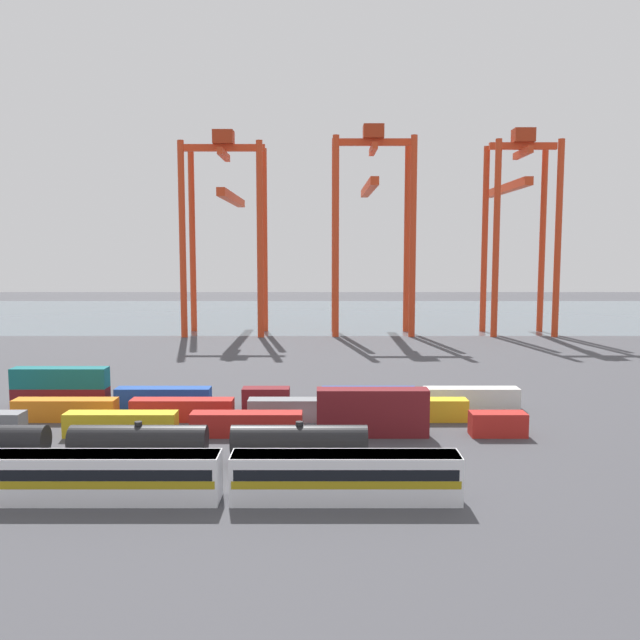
{
  "coord_description": "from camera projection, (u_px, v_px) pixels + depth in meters",
  "views": [
    {
      "loc": [
        1.28,
        -72.97,
        20.07
      ],
      "look_at": [
        1.58,
        25.55,
        9.74
      ],
      "focal_mm": 37.08,
      "sensor_mm": 36.0,
      "label": 1
    }
  ],
  "objects": [
    {
      "name": "freight_tank_row",
      "position": [
        137.0,
        445.0,
        61.57
      ],
      "size": [
        42.68,
        2.8,
        4.26
      ],
      "color": "#232326",
      "rests_on": "ground_plane"
    },
    {
      "name": "shipping_container_4",
      "position": [
        370.0,
        401.0,
        71.6
      ],
      "size": [
        12.1,
        2.44,
        2.6
      ],
      "primitive_type": "cube",
      "color": "maroon",
      "rests_on": "shipping_container_3"
    },
    {
      "name": "shipping_container_2",
      "position": [
        245.0,
        424.0,
        71.83
      ],
      "size": [
        12.1,
        2.44,
        2.6
      ],
      "primitive_type": "cube",
      "color": "#AD211C",
      "rests_on": "ground_plane"
    },
    {
      "name": "shipping_container_12",
      "position": [
        161.0,
        398.0,
        84.75
      ],
      "size": [
        12.1,
        2.44,
        2.6
      ],
      "primitive_type": "cube",
      "color": "#1C4299",
      "rests_on": "ground_plane"
    },
    {
      "name": "gantry_crane_west",
      "position": [
        224.0,
        213.0,
        160.41
      ],
      "size": [
        19.49,
        40.93,
        48.29
      ],
      "color": "red",
      "rests_on": "ground_plane"
    },
    {
      "name": "shipping_container_6",
      "position": [
        63.0,
        410.0,
        78.24
      ],
      "size": [
        12.1,
        2.44,
        2.6
      ],
      "primitive_type": "cube",
      "color": "orange",
      "rests_on": "ground_plane"
    },
    {
      "name": "harbour_water",
      "position": [
        314.0,
        314.0,
        211.03
      ],
      "size": [
        400.0,
        110.0,
        0.01
      ],
      "primitive_type": "cube",
      "color": "slate",
      "rests_on": "ground_plane"
    },
    {
      "name": "shipping_container_15",
      "position": [
        469.0,
        397.0,
        84.87
      ],
      "size": [
        12.1,
        2.44,
        2.6
      ],
      "primitive_type": "cube",
      "color": "silver",
      "rests_on": "ground_plane"
    },
    {
      "name": "shipping_container_11",
      "position": [
        58.0,
        378.0,
        84.44
      ],
      "size": [
        12.1,
        2.44,
        2.6
      ],
      "primitive_type": "cube",
      "color": "#146066",
      "rests_on": "shipping_container_10"
    },
    {
      "name": "shipping_container_3",
      "position": [
        370.0,
        424.0,
        71.87
      ],
      "size": [
        12.1,
        2.44,
        2.6
      ],
      "primitive_type": "cube",
      "color": "maroon",
      "rests_on": "ground_plane"
    },
    {
      "name": "shipping_container_10",
      "position": [
        59.0,
        398.0,
        84.71
      ],
      "size": [
        12.1,
        2.44,
        2.6
      ],
      "primitive_type": "cube",
      "color": "maroon",
      "rests_on": "ground_plane"
    },
    {
      "name": "passenger_train",
      "position": [
        224.0,
        475.0,
        52.98
      ],
      "size": [
        37.68,
        3.14,
        3.9
      ],
      "color": "silver",
      "rests_on": "ground_plane"
    },
    {
      "name": "shipping_container_7",
      "position": [
        180.0,
        410.0,
        78.28
      ],
      "size": [
        12.1,
        2.44,
        2.6
      ],
      "primitive_type": "cube",
      "color": "#AD211C",
      "rests_on": "ground_plane"
    },
    {
      "name": "shipping_container_8",
      "position": [
        297.0,
        410.0,
        78.33
      ],
      "size": [
        12.1,
        2.44,
        2.6
      ],
      "primitive_type": "cube",
      "color": "slate",
      "rests_on": "ground_plane"
    },
    {
      "name": "shipping_container_14",
      "position": [
        367.0,
        398.0,
        84.83
      ],
      "size": [
        12.1,
        2.44,
        2.6
      ],
      "primitive_type": "cube",
      "color": "#1C4299",
      "rests_on": "ground_plane"
    },
    {
      "name": "shipping_container_9",
      "position": [
        414.0,
        410.0,
        78.37
      ],
      "size": [
        12.1,
        2.44,
        2.6
      ],
      "primitive_type": "cube",
      "color": "gold",
      "rests_on": "ground_plane"
    },
    {
      "name": "gantry_crane_central",
      "position": [
        370.0,
        209.0,
        159.81
      ],
      "size": [
        19.46,
        36.57,
        49.58
      ],
      "color": "red",
      "rests_on": "ground_plane"
    },
    {
      "name": "shipping_container_13",
      "position": [
        264.0,
        398.0,
        84.79
      ],
      "size": [
        6.04,
        2.44,
        2.6
      ],
      "primitive_type": "cube",
      "color": "maroon",
      "rests_on": "ground_plane"
    },
    {
      "name": "ground_plane",
      "position": [
        311.0,
        367.0,
        114.44
      ],
      "size": [
        420.0,
        420.0,
        0.0
      ],
      "primitive_type": "plane",
      "color": "#424247"
    },
    {
      "name": "shipping_container_5",
      "position": [
        496.0,
        424.0,
        71.92
      ],
      "size": [
        6.04,
        2.44,
        2.6
      ],
      "primitive_type": "cube",
      "color": "#AD211C",
      "rests_on": "ground_plane"
    },
    {
      "name": "shipping_container_1",
      "position": [
        119.0,
        424.0,
        71.79
      ],
      "size": [
        12.1,
        2.44,
        2.6
      ],
      "primitive_type": "cube",
      "color": "gold",
      "rests_on": "ground_plane"
    },
    {
      "name": "gantry_crane_east",
      "position": [
        515.0,
        211.0,
        160.2
      ],
      "size": [
        15.9,
        37.92,
        48.68
      ],
      "color": "red",
      "rests_on": "ground_plane"
    }
  ]
}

